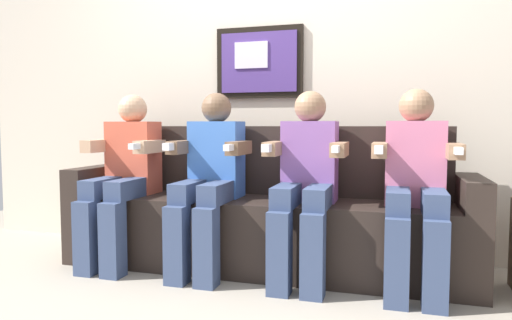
{
  "coord_description": "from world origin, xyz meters",
  "views": [
    {
      "loc": [
        0.79,
        -2.51,
        0.9
      ],
      "look_at": [
        0.0,
        0.15,
        0.7
      ],
      "focal_mm": 32.94,
      "sensor_mm": 36.0,
      "label": 1
    }
  ],
  "objects_px": {
    "person_right_center": "(306,177)",
    "person_rightmost": "(415,181)",
    "person_left_center": "(210,174)",
    "person_leftmost": "(124,171)",
    "couch": "(264,219)"
  },
  "relations": [
    {
      "from": "couch",
      "to": "person_right_center",
      "type": "bearing_deg",
      "value": -29.42
    },
    {
      "from": "person_left_center",
      "to": "person_right_center",
      "type": "relative_size",
      "value": 1.0
    },
    {
      "from": "couch",
      "to": "person_left_center",
      "type": "relative_size",
      "value": 2.29
    },
    {
      "from": "person_leftmost",
      "to": "person_left_center",
      "type": "distance_m",
      "value": 0.6
    },
    {
      "from": "couch",
      "to": "person_rightmost",
      "type": "distance_m",
      "value": 0.96
    },
    {
      "from": "person_leftmost",
      "to": "person_left_center",
      "type": "xyz_separation_m",
      "value": [
        0.6,
        -0.0,
        0.0
      ]
    },
    {
      "from": "couch",
      "to": "person_leftmost",
      "type": "relative_size",
      "value": 2.29
    },
    {
      "from": "person_left_center",
      "to": "person_rightmost",
      "type": "bearing_deg",
      "value": 0.0
    },
    {
      "from": "person_leftmost",
      "to": "person_left_center",
      "type": "bearing_deg",
      "value": -0.04
    },
    {
      "from": "person_leftmost",
      "to": "person_right_center",
      "type": "bearing_deg",
      "value": -0.02
    },
    {
      "from": "person_right_center",
      "to": "person_rightmost",
      "type": "distance_m",
      "value": 0.6
    },
    {
      "from": "person_leftmost",
      "to": "person_left_center",
      "type": "height_order",
      "value": "same"
    },
    {
      "from": "person_leftmost",
      "to": "person_rightmost",
      "type": "height_order",
      "value": "same"
    },
    {
      "from": "couch",
      "to": "person_left_center",
      "type": "distance_m",
      "value": 0.45
    },
    {
      "from": "couch",
      "to": "person_leftmost",
      "type": "bearing_deg",
      "value": -169.38
    }
  ]
}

